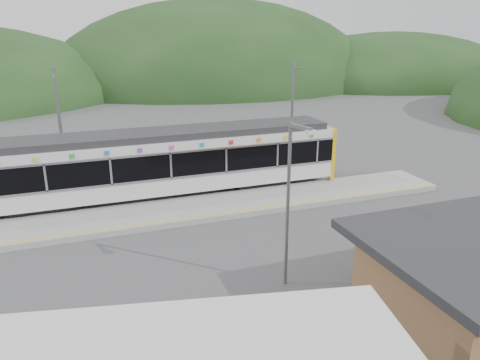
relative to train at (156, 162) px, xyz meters
name	(u,v)px	position (x,y,z in m)	size (l,w,h in m)	color
ground	(234,235)	(2.32, -6.00, -2.06)	(120.00, 120.00, 0.00)	#4C4C4F
hills	(302,184)	(8.51, -0.71, -2.06)	(146.00, 149.00, 26.00)	#1E3D19
platform	(213,207)	(2.32, -2.70, -1.91)	(26.00, 3.20, 0.30)	#9E9E99
yellow_line	(220,213)	(2.32, -4.00, -1.76)	(26.00, 0.10, 0.01)	yellow
train	(156,162)	(0.00, 0.00, 0.00)	(20.44, 3.01, 3.74)	black
catenary_mast_west	(61,130)	(-4.68, 2.56, 1.58)	(0.18, 1.80, 7.00)	slate
catenary_mast_east	(292,114)	(9.32, 2.56, 1.58)	(0.18, 1.80, 7.00)	slate
lamp_post	(290,193)	(2.74, -10.72, 1.56)	(0.41, 1.11, 6.08)	slate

